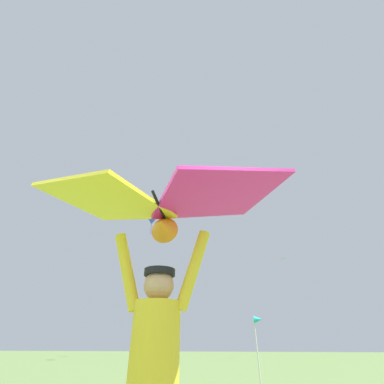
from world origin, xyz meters
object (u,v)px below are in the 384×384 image
Objects in this scene: distant_kite_magenta_mid_left at (270,175)px; distant_kite_green_overhead_distant at (283,258)px; distant_kite_blue_high_right at (152,221)px; marker_flag at (258,324)px; kite_flyer_person at (153,374)px; distant_kite_red_far_center at (176,198)px; held_stunt_kite at (161,204)px.

distant_kite_magenta_mid_left is 1.39× the size of distant_kite_green_overhead_distant.
distant_kite_blue_high_right is 19.02m from marker_flag.
distant_kite_blue_high_right is (-8.12, 21.26, 11.08)m from kite_flyer_person.
marker_flag reaches higher than kite_flyer_person.
distant_kite_green_overhead_distant is at bearing 82.06° from distant_kite_magenta_mid_left.
distant_kite_red_far_center reaches higher than distant_kite_blue_high_right.
distant_kite_red_far_center is 1.33× the size of distant_kite_green_overhead_distant.
distant_kite_red_far_center is 18.36m from distant_kite_magenta_mid_left.
distant_kite_blue_high_right is (-8.13, 21.36, 9.87)m from held_stunt_kite.
held_stunt_kite is 29.72m from distant_kite_green_overhead_distant.
marker_flag is at bearing 83.40° from kite_flyer_person.
distant_kite_green_overhead_distant is at bearing 78.37° from marker_flag.
distant_kite_magenta_mid_left is (3.17, 14.48, 10.84)m from kite_flyer_person.
kite_flyer_person is 2.32× the size of distant_kite_magenta_mid_left.
marker_flag is at bearing -67.01° from distant_kite_red_far_center.
kite_flyer_person is 0.97× the size of marker_flag.
kite_flyer_person is 0.88× the size of held_stunt_kite.
marker_flag is (-4.15, -20.17, -7.76)m from distant_kite_green_overhead_distant.
marker_flag is at bearing 83.54° from held_stunt_kite.
marker_flag is (9.06, -13.17, -10.30)m from distant_kite_blue_high_right.
held_stunt_kite is 24.90m from distant_kite_blue_high_right.
held_stunt_kite is at bearing -75.03° from distant_kite_red_far_center.
distant_kite_blue_high_right is at bearing 124.53° from marker_flag.
distant_kite_magenta_mid_left is (3.16, 14.58, 9.63)m from held_stunt_kite.
distant_kite_magenta_mid_left is at bearing -51.62° from distant_kite_red_far_center.
distant_kite_red_far_center is 27.21m from marker_flag.
kite_flyer_person is at bearing -75.00° from distant_kite_red_far_center.
held_stunt_kite is 17.76m from distant_kite_magenta_mid_left.
kite_flyer_person is at bearing -96.60° from marker_flag.
marker_flag is (8.42, -19.84, -16.60)m from distant_kite_red_far_center.
kite_flyer_person is at bearing -69.08° from distant_kite_blue_high_right.
distant_kite_blue_high_right reaches higher than marker_flag.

